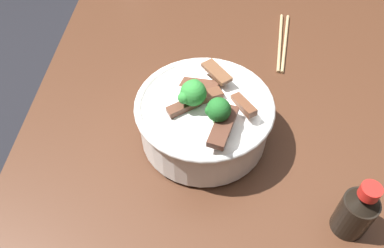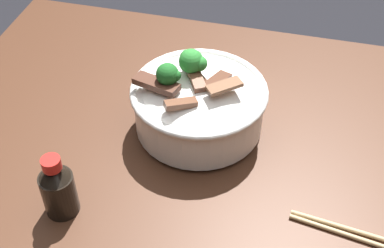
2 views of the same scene
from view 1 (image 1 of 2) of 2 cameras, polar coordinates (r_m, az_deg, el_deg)
The scene contains 4 objects.
dining_table at distance 0.88m, azimuth 7.88°, elevation -2.71°, with size 1.18×0.86×0.78m.
rice_bowl at distance 0.65m, azimuth 1.81°, elevation 1.35°, with size 0.23×0.23×0.15m.
chopsticks_pair at distance 0.91m, azimuth 13.21°, elevation 11.68°, with size 0.20×0.05×0.01m.
soy_sauce_bottle at distance 0.61m, azimuth 23.11°, elevation -11.70°, with size 0.05×0.05×0.11m.
Camera 1 is at (-0.54, 0.09, 1.33)m, focal length 36.19 mm.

